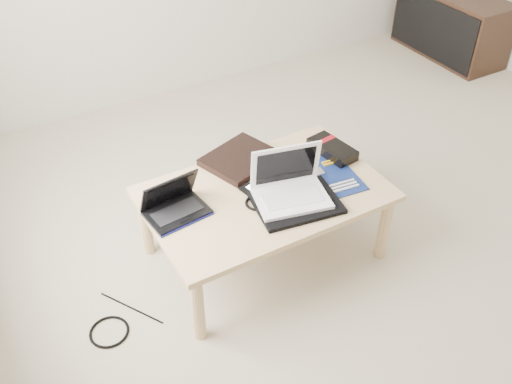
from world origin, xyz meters
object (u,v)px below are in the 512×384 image
white_laptop (290,187)px  gpu_box (332,149)px  coffee_table (265,200)px  netbook (175,205)px  media_cabinet (451,24)px

white_laptop → gpu_box: 0.43m
coffee_table → gpu_box: gpu_box is taller
coffee_table → netbook: bearing=170.2°
coffee_table → white_laptop: bearing=-55.5°
netbook → white_laptop: 0.52m
media_cabinet → netbook: bearing=-157.7°
media_cabinet → gpu_box: size_ratio=3.37×
coffee_table → white_laptop: 0.17m
media_cabinet → coffee_table: bearing=-153.0°
media_cabinet → gpu_box: media_cabinet is taller
gpu_box → coffee_table: bearing=-168.1°
coffee_table → media_cabinet: size_ratio=1.22×
coffee_table → media_cabinet: bearing=27.0°
media_cabinet → white_laptop: size_ratio=2.45×
media_cabinet → netbook: (-2.88, -1.18, 0.19)m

